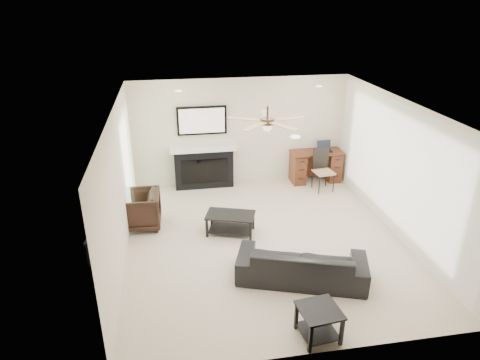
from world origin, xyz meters
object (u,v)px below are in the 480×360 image
Objects in this scene: fireplace_unit at (203,149)px; desk at (316,166)px; coffee_table at (230,224)px; sofa at (302,263)px; armchair at (139,210)px.

desk is (2.68, -0.09, -0.57)m from fireplace_unit.
coffee_table is at bearing -138.50° from desk.
armchair is (-2.60, 2.15, 0.06)m from sofa.
armchair is 0.88× the size of coffee_table.
fireplace_unit reaches higher than armchair.
coffee_table is 2.35m from fireplace_unit.
fireplace_unit is (-1.19, 3.80, 0.66)m from sofa.
armchair is 0.65× the size of desk.
coffee_table is (1.70, -0.55, -0.16)m from armchair.
coffee_table is 0.74× the size of desk.
coffee_table is 0.47× the size of fireplace_unit.
sofa is at bearing 52.04° from armchair.
coffee_table is at bearing -82.39° from fireplace_unit.
coffee_table is at bearing 73.70° from armchair.
sofa is 4.00m from desk.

